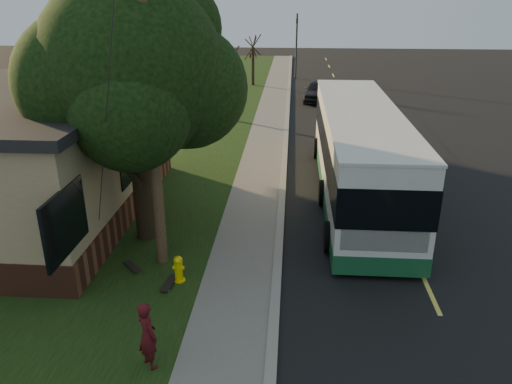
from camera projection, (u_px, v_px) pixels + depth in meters
ground at (276, 287)px, 13.21m from camera, size 120.00×120.00×0.00m
road at (374, 167)px, 22.18m from camera, size 8.00×80.00×0.01m
curb at (284, 164)px, 22.44m from camera, size 0.25×80.00×0.12m
sidewalk at (262, 164)px, 22.51m from camera, size 2.00×80.00×0.08m
grass_verge at (186, 162)px, 22.75m from camera, size 5.00×80.00×0.07m
fire_hydrant at (179, 269)px, 13.23m from camera, size 0.32×0.32×0.74m
utility_pole at (150, 104)px, 12.62m from camera, size 2.86×3.21×9.07m
leafy_tree at (134, 72)px, 14.01m from camera, size 6.30×6.00×7.80m
bare_tree_near at (228, 85)px, 29.29m from camera, size 1.38×1.21×4.31m
bare_tree_far at (253, 61)px, 40.41m from camera, size 1.38×1.21×4.03m
traffic_signal at (296, 42)px, 43.43m from camera, size 0.18×0.22×5.50m
transit_bus at (358, 151)px, 18.46m from camera, size 2.86×12.41×3.36m
skateboarder at (147, 335)px, 10.07m from camera, size 0.65×0.64×1.51m
skateboard_main at (169, 283)px, 13.15m from camera, size 0.30×0.88×0.08m
skateboard_spare at (132, 267)px, 13.94m from camera, size 0.68×0.68×0.07m
dumpster at (23, 186)px, 18.33m from camera, size 1.57×1.41×1.14m
distant_car at (318, 90)px, 35.32m from camera, size 2.31×4.51×1.47m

